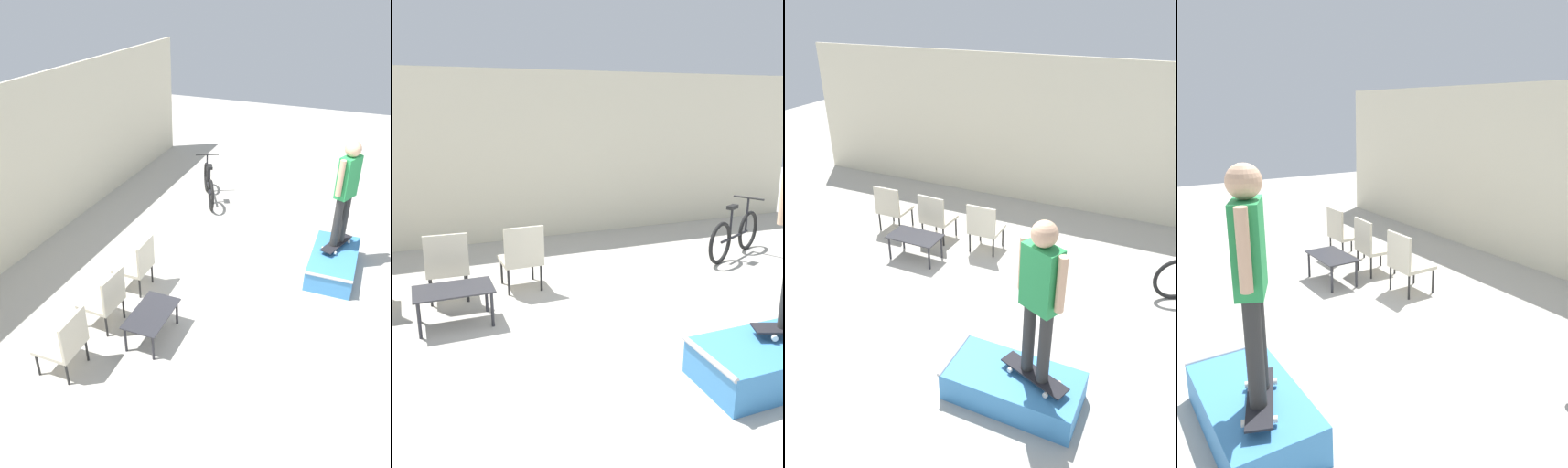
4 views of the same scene
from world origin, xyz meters
TOP-DOWN VIEW (x-y plane):
  - ground_plane at (0.00, 0.00)m, footprint 24.00×24.00m
  - house_wall_back at (0.00, 4.51)m, footprint 12.00×0.06m
  - skate_ramp_box at (1.09, -0.75)m, footprint 1.50×0.74m
  - skateboard_on_ramp at (1.31, -0.74)m, footprint 0.81×0.47m
  - person_skater at (1.31, -0.74)m, footprint 0.53×0.34m
  - coffee_table at (-1.52, 1.38)m, footprint 0.87×0.51m
  - patio_chair_left at (-2.47, 2.09)m, footprint 0.53×0.53m
  - patio_chair_center at (-1.53, 2.09)m, footprint 0.54×0.54m
  - patio_chair_right at (-0.57, 2.09)m, footprint 0.53×0.53m

SIDE VIEW (x-z plane):
  - ground_plane at x=0.00m, z-range 0.00..0.00m
  - skate_ramp_box at x=1.09m, z-range -0.01..0.37m
  - coffee_table at x=-1.52m, z-range 0.16..0.60m
  - skateboard_on_ramp at x=1.31m, z-range 0.40..0.47m
  - patio_chair_left at x=-2.47m, z-range 0.03..0.94m
  - patio_chair_center at x=-1.53m, z-range 0.03..0.94m
  - patio_chair_right at x=-0.57m, z-range 0.03..0.94m
  - house_wall_back at x=0.00m, z-range 0.00..3.00m
  - person_skater at x=1.31m, z-range 0.62..2.43m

